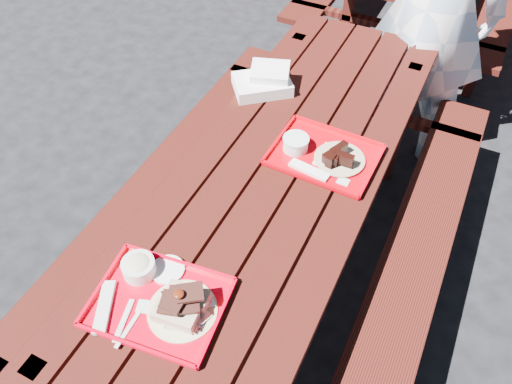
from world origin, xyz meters
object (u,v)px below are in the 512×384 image
picnic_table_near (272,210)px  near_tray (161,294)px  far_tray (322,154)px  person (437,0)px

picnic_table_near → near_tray: near_tray is taller
far_tray → person: bearing=82.1°
near_tray → far_tray: bearing=74.9°
near_tray → far_tray: size_ratio=1.05×
picnic_table_near → near_tray: (-0.09, -0.62, 0.22)m
picnic_table_near → person: 1.38m
picnic_table_near → near_tray: bearing=-98.4°
picnic_table_near → person: size_ratio=1.31×
far_tray → person: 1.14m
picnic_table_near → far_tray: size_ratio=5.83×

